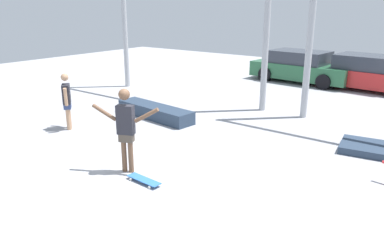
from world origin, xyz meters
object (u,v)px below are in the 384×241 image
parked_car_red (369,73)px  bystander (67,99)px  skateboarder (126,125)px  grind_box (155,112)px  skateboard (144,180)px  parked_car_green (302,67)px

parked_car_red → bystander: 11.96m
bystander → skateboarder: bearing=-157.4°
grind_box → parked_car_red: size_ratio=0.63×
bystander → skateboard: bearing=-157.4°
skateboarder → grind_box: bearing=100.7°
skateboarder → parked_car_red: (2.11, 11.62, -0.35)m
skateboarder → parked_car_green: skateboarder is taller
parked_car_green → grind_box: bearing=-95.3°
parked_car_green → skateboarder: bearing=-81.5°
grind_box → parked_car_green: 8.43m
bystander → parked_car_red: bearing=-78.4°
skateboarder → parked_car_red: 11.81m
skateboarder → skateboard: 1.17m
parked_car_green → parked_car_red: (2.85, 0.05, 0.00)m
skateboard → parked_car_red: 11.91m
bystander → grind_box: bearing=-79.1°
skateboard → bystander: size_ratio=0.51×
parked_car_red → skateboard: bearing=-91.3°
skateboarder → parked_car_red: skateboarder is taller
bystander → parked_car_green: bearing=-65.1°
skateboarder → bystander: skateboarder is taller
grind_box → parked_car_red: parked_car_red is taller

